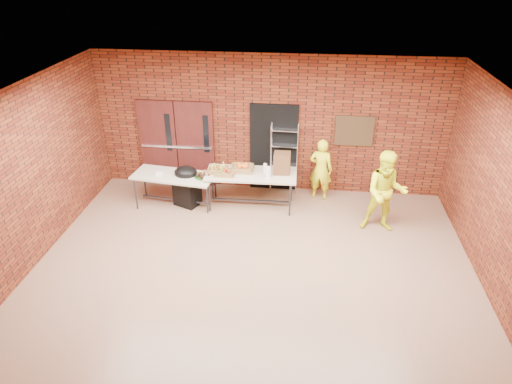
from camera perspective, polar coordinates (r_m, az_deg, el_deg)
room at (r=7.33m, az=-0.64°, el=-0.94°), size 8.08×7.08×3.28m
double_doors at (r=11.03m, az=-9.83°, el=5.95°), size 1.78×0.12×2.10m
dark_doorway at (r=10.66m, az=2.21°, el=5.53°), size 1.10×0.06×2.10m
bronze_plaque at (r=10.50m, az=12.19°, el=7.47°), size 0.85×0.04×0.70m
wire_rack at (r=10.60m, az=3.51°, el=4.17°), size 0.63×0.24×1.70m
table_left at (r=10.25m, az=-10.26°, el=1.79°), size 1.88×0.97×0.74m
table_right at (r=9.99m, az=-0.62°, el=2.00°), size 2.00×0.86×0.81m
basket_bananas at (r=10.03m, az=-4.81°, el=2.79°), size 0.40×0.31×0.12m
basket_oranges at (r=10.04m, az=-1.77°, el=2.99°), size 0.49×0.38×0.15m
basket_apples at (r=9.89m, az=-3.91°, el=2.44°), size 0.40×0.31×0.13m
muffin_tray at (r=10.02m, az=-6.55°, el=2.16°), size 0.41×0.41×0.10m
napkin_box at (r=10.28m, az=-12.00°, el=2.27°), size 0.16×0.11×0.05m
coffee_dispenser at (r=9.90m, az=3.28°, el=3.63°), size 0.35×0.32×0.47m
cup_stack_front at (r=9.71m, az=1.46°, el=2.46°), size 0.09×0.09×0.26m
cup_stack_mid at (r=9.73m, az=1.59°, el=2.48°), size 0.08×0.08×0.25m
cup_stack_back at (r=9.90m, az=1.15°, el=2.93°), size 0.08×0.08×0.23m
covered_grill at (r=10.31m, az=-8.66°, el=0.79°), size 0.64×0.60×0.94m
volunteer_woman at (r=10.45m, az=8.10°, el=2.82°), size 0.60×0.46×1.45m
volunteer_man at (r=9.44m, az=15.89°, el=-0.03°), size 0.88×0.70×1.73m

